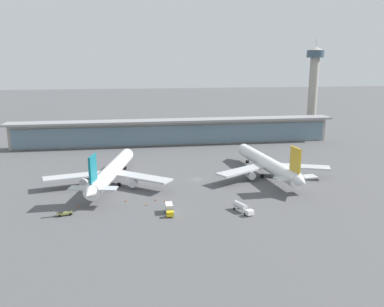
{
  "coord_description": "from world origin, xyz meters",
  "views": [
    {
      "loc": [
        -28.06,
        -158.11,
        48.32
      ],
      "look_at": [
        0.0,
        13.5,
        8.16
      ],
      "focal_mm": 37.05,
      "sensor_mm": 36.0,
      "label": 1
    }
  ],
  "objects_px": {
    "service_truck_mid_apron_olive": "(64,213)",
    "safety_cone_bravo": "(126,201)",
    "airliner_left_stand": "(111,171)",
    "airliner_centre_stand": "(268,164)",
    "service_truck_under_wing_yellow": "(169,209)",
    "safety_cone_echo": "(78,205)",
    "safety_cone_alpha": "(156,200)",
    "control_tower": "(314,82)",
    "service_truck_near_nose_white": "(242,207)",
    "safety_cone_charlie": "(165,201)",
    "safety_cone_delta": "(146,204)"
  },
  "relations": [
    {
      "from": "control_tower",
      "to": "safety_cone_delta",
      "type": "bearing_deg",
      "value": -132.55
    },
    {
      "from": "airliner_left_stand",
      "to": "airliner_centre_stand",
      "type": "distance_m",
      "value": 66.3
    },
    {
      "from": "airliner_left_stand",
      "to": "safety_cone_bravo",
      "type": "relative_size",
      "value": 94.49
    },
    {
      "from": "airliner_centre_stand",
      "to": "safety_cone_bravo",
      "type": "height_order",
      "value": "airliner_centre_stand"
    },
    {
      "from": "service_truck_mid_apron_olive",
      "to": "safety_cone_delta",
      "type": "height_order",
      "value": "service_truck_mid_apron_olive"
    },
    {
      "from": "safety_cone_alpha",
      "to": "service_truck_under_wing_yellow",
      "type": "bearing_deg",
      "value": -74.99
    },
    {
      "from": "service_truck_mid_apron_olive",
      "to": "safety_cone_alpha",
      "type": "height_order",
      "value": "service_truck_mid_apron_olive"
    },
    {
      "from": "airliner_left_stand",
      "to": "service_truck_mid_apron_olive",
      "type": "height_order",
      "value": "airliner_left_stand"
    },
    {
      "from": "control_tower",
      "to": "airliner_left_stand",
      "type": "bearing_deg",
      "value": -141.2
    },
    {
      "from": "service_truck_under_wing_yellow",
      "to": "safety_cone_charlie",
      "type": "distance_m",
      "value": 11.71
    },
    {
      "from": "airliner_left_stand",
      "to": "safety_cone_alpha",
      "type": "relative_size",
      "value": 94.49
    },
    {
      "from": "service_truck_mid_apron_olive",
      "to": "safety_cone_bravo",
      "type": "bearing_deg",
      "value": 27.59
    },
    {
      "from": "service_truck_near_nose_white",
      "to": "service_truck_mid_apron_olive",
      "type": "xyz_separation_m",
      "value": [
        -57.67,
        6.37,
        -0.9
      ]
    },
    {
      "from": "safety_cone_echo",
      "to": "service_truck_near_nose_white",
      "type": "bearing_deg",
      "value": -14.93
    },
    {
      "from": "safety_cone_alpha",
      "to": "safety_cone_delta",
      "type": "distance_m",
      "value": 5.55
    },
    {
      "from": "airliner_left_stand",
      "to": "airliner_centre_stand",
      "type": "xyz_separation_m",
      "value": [
        66.29,
        1.53,
        0.0
      ]
    },
    {
      "from": "airliner_left_stand",
      "to": "safety_cone_alpha",
      "type": "xyz_separation_m",
      "value": [
        16.06,
        -21.68,
        -5.27
      ]
    },
    {
      "from": "airliner_left_stand",
      "to": "safety_cone_echo",
      "type": "relative_size",
      "value": 94.49
    },
    {
      "from": "service_truck_under_wing_yellow",
      "to": "safety_cone_charlie",
      "type": "relative_size",
      "value": 10.5
    },
    {
      "from": "airliner_centre_stand",
      "to": "safety_cone_bravo",
      "type": "distance_m",
      "value": 65.08
    },
    {
      "from": "safety_cone_bravo",
      "to": "safety_cone_charlie",
      "type": "relative_size",
      "value": 1.0
    },
    {
      "from": "safety_cone_alpha",
      "to": "control_tower",
      "type": "bearing_deg",
      "value": 47.36
    },
    {
      "from": "airliner_left_stand",
      "to": "safety_cone_alpha",
      "type": "height_order",
      "value": "airliner_left_stand"
    },
    {
      "from": "service_truck_under_wing_yellow",
      "to": "control_tower",
      "type": "relative_size",
      "value": 0.12
    },
    {
      "from": "control_tower",
      "to": "safety_cone_alpha",
      "type": "height_order",
      "value": "control_tower"
    },
    {
      "from": "airliner_left_stand",
      "to": "service_truck_mid_apron_olive",
      "type": "xyz_separation_m",
      "value": [
        -14.15,
        -31.14,
        -4.78
      ]
    },
    {
      "from": "airliner_centre_stand",
      "to": "safety_cone_bravo",
      "type": "relative_size",
      "value": 95.32
    },
    {
      "from": "airliner_centre_stand",
      "to": "service_truck_mid_apron_olive",
      "type": "distance_m",
      "value": 86.95
    },
    {
      "from": "service_truck_under_wing_yellow",
      "to": "safety_cone_delta",
      "type": "distance_m",
      "value": 11.4
    },
    {
      "from": "control_tower",
      "to": "safety_cone_alpha",
      "type": "distance_m",
      "value": 184.27
    },
    {
      "from": "service_truck_under_wing_yellow",
      "to": "airliner_centre_stand",
      "type": "bearing_deg",
      "value": 37.88
    },
    {
      "from": "service_truck_under_wing_yellow",
      "to": "control_tower",
      "type": "xyz_separation_m",
      "value": [
        119.07,
        146.28,
        33.26
      ]
    },
    {
      "from": "control_tower",
      "to": "safety_cone_delta",
      "type": "xyz_separation_m",
      "value": [
        -126.13,
        -137.43,
        -34.64
      ]
    },
    {
      "from": "safety_cone_alpha",
      "to": "safety_cone_charlie",
      "type": "bearing_deg",
      "value": -24.88
    },
    {
      "from": "safety_cone_charlie",
      "to": "service_truck_near_nose_white",
      "type": "bearing_deg",
      "value": -30.62
    },
    {
      "from": "control_tower",
      "to": "safety_cone_echo",
      "type": "height_order",
      "value": "control_tower"
    },
    {
      "from": "safety_cone_alpha",
      "to": "safety_cone_charlie",
      "type": "height_order",
      "value": "same"
    },
    {
      "from": "airliner_left_stand",
      "to": "service_truck_under_wing_yellow",
      "type": "xyz_separation_m",
      "value": [
        19.58,
        -34.8,
        -3.9
      ]
    },
    {
      "from": "service_truck_under_wing_yellow",
      "to": "safety_cone_echo",
      "type": "bearing_deg",
      "value": 158.77
    },
    {
      "from": "airliner_left_stand",
      "to": "safety_cone_echo",
      "type": "xyz_separation_m",
      "value": [
        -10.55,
        -23.1,
        -5.27
      ]
    },
    {
      "from": "control_tower",
      "to": "safety_cone_bravo",
      "type": "xyz_separation_m",
      "value": [
        -133.23,
        -132.38,
        -34.64
      ]
    },
    {
      "from": "safety_cone_charlie",
      "to": "control_tower",
      "type": "bearing_deg",
      "value": 48.45
    },
    {
      "from": "safety_cone_alpha",
      "to": "airliner_left_stand",
      "type": "bearing_deg",
      "value": 126.54
    },
    {
      "from": "airliner_centre_stand",
      "to": "service_truck_near_nose_white",
      "type": "bearing_deg",
      "value": -120.25
    },
    {
      "from": "service_truck_under_wing_yellow",
      "to": "safety_cone_echo",
      "type": "distance_m",
      "value": 32.36
    },
    {
      "from": "service_truck_near_nose_white",
      "to": "safety_cone_echo",
      "type": "bearing_deg",
      "value": 165.07
    },
    {
      "from": "service_truck_near_nose_white",
      "to": "safety_cone_delta",
      "type": "height_order",
      "value": "service_truck_near_nose_white"
    },
    {
      "from": "service_truck_mid_apron_olive",
      "to": "safety_cone_echo",
      "type": "xyz_separation_m",
      "value": [
        3.6,
        8.04,
        -0.49
      ]
    },
    {
      "from": "service_truck_near_nose_white",
      "to": "safety_cone_bravo",
      "type": "height_order",
      "value": "service_truck_near_nose_white"
    },
    {
      "from": "service_truck_under_wing_yellow",
      "to": "safety_cone_bravo",
      "type": "xyz_separation_m",
      "value": [
        -14.16,
        13.89,
        -1.37
      ]
    }
  ]
}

